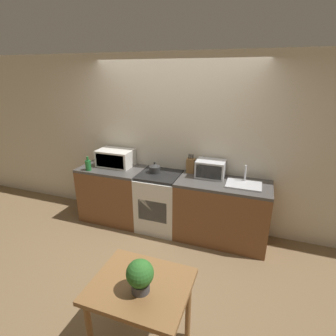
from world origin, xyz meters
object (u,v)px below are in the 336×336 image
Objects in this scene: stove_range at (160,201)px; microwave at (116,158)px; bottle at (88,165)px; dining_table at (141,296)px; toaster_oven at (210,169)px; kettle at (155,168)px.

stove_range is 0.99m from microwave.
bottle is 2.42m from dining_table.
dining_table is at bearing -45.23° from bottle.
toaster_oven is (1.53, 0.04, -0.01)m from microwave.
toaster_oven is at bearing 86.31° from dining_table.
bottle is 0.28× the size of dining_table.
stove_range is 0.53m from kettle.
stove_range is 0.94m from toaster_oven.
dining_table is at bearing -55.45° from microwave.
stove_range is 2.22× the size of toaster_oven.
bottle is at bearing -165.69° from kettle.
microwave is 1.53m from toaster_oven.
stove_range is at bearing -168.75° from toaster_oven.
kettle is 0.22× the size of dining_table.
toaster_oven reaches higher than kettle.
microwave is 0.44m from bottle.
bottle reaches higher than kettle.
bottle is at bearing -132.25° from microwave.
microwave is at bearing 174.51° from kettle.
dining_table is at bearing -70.66° from kettle.
toaster_oven reaches higher than stove_range.
bottle is 0.54× the size of toaster_oven.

